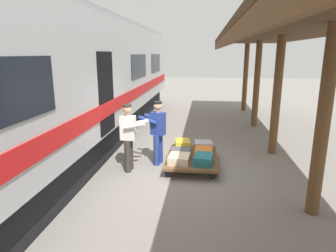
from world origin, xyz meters
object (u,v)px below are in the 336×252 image
(suitcase_yellow_case, at_px, (182,145))
(suitcase_orange_carryall, at_px, (203,153))
(porter_by_door, at_px, (129,135))
(suitcase_gray_aluminum, at_px, (204,146))
(suitcase_slate_roller, at_px, (181,152))
(suitcase_cream_canvas, at_px, (179,159))
(luggage_cart, at_px, (192,157))
(porter_in_overalls, at_px, (157,131))
(train_car, at_px, (49,88))
(suitcase_teal_softside, at_px, (203,159))

(suitcase_yellow_case, bearing_deg, suitcase_orange_carryall, 137.92)
(porter_by_door, bearing_deg, suitcase_gray_aluminum, -151.10)
(suitcase_slate_roller, xyz_separation_m, porter_by_door, (1.26, 0.49, 0.56))
(suitcase_yellow_case, relative_size, suitcase_slate_roller, 1.01)
(suitcase_orange_carryall, bearing_deg, porter_by_door, 14.83)
(suitcase_cream_canvas, distance_m, suitcase_slate_roller, 0.53)
(luggage_cart, bearing_deg, porter_in_overalls, -4.02)
(train_car, distance_m, suitcase_cream_canvas, 3.73)
(suitcase_cream_canvas, height_order, porter_by_door, porter_by_door)
(suitcase_cream_canvas, relative_size, suitcase_orange_carryall, 0.91)
(porter_in_overalls, height_order, porter_by_door, same)
(suitcase_yellow_case, distance_m, suitcase_teal_softside, 1.21)
(suitcase_gray_aluminum, bearing_deg, suitcase_teal_softside, 90.00)
(suitcase_orange_carryall, bearing_deg, suitcase_teal_softside, 90.00)
(suitcase_slate_roller, bearing_deg, train_car, 6.09)
(suitcase_cream_canvas, relative_size, porter_by_door, 0.33)
(train_car, relative_size, suitcase_teal_softside, 36.31)
(suitcase_teal_softside, bearing_deg, porter_in_overalls, -25.99)
(suitcase_cream_canvas, xyz_separation_m, porter_by_door, (1.26, -0.04, 0.54))
(luggage_cart, relative_size, porter_by_door, 1.13)
(suitcase_teal_softside, bearing_deg, suitcase_gray_aluminum, -90.00)
(train_car, xyz_separation_m, suitcase_orange_carryall, (-3.92, -0.36, -1.68))
(suitcase_orange_carryall, distance_m, suitcase_teal_softside, 0.53)
(suitcase_gray_aluminum, bearing_deg, porter_in_overalls, 20.85)
(train_car, xyz_separation_m, suitcase_cream_canvas, (-3.33, 0.18, -1.68))
(suitcase_slate_roller, height_order, porter_in_overalls, porter_in_overalls)
(train_car, distance_m, suitcase_slate_roller, 3.75)
(suitcase_yellow_case, xyz_separation_m, suitcase_slate_roller, (0.00, 0.53, -0.05))
(suitcase_cream_canvas, bearing_deg, train_car, -3.01)
(suitcase_yellow_case, bearing_deg, suitcase_teal_softside, 118.98)
(suitcase_cream_canvas, bearing_deg, suitcase_teal_softside, 180.00)
(luggage_cart, relative_size, suitcase_teal_softside, 3.28)
(luggage_cart, relative_size, suitcase_orange_carryall, 3.14)
(suitcase_cream_canvas, bearing_deg, suitcase_slate_roller, -90.00)
(suitcase_slate_roller, xyz_separation_m, porter_in_overalls, (0.63, -0.07, 0.56))
(suitcase_yellow_case, distance_m, porter_in_overalls, 0.94)
(suitcase_teal_softside, bearing_deg, porter_by_door, -1.30)
(suitcase_yellow_case, bearing_deg, suitcase_gray_aluminum, 180.00)
(suitcase_gray_aluminum, relative_size, suitcase_yellow_case, 0.87)
(suitcase_orange_carryall, xyz_separation_m, porter_in_overalls, (1.22, -0.07, 0.54))
(suitcase_teal_softside, bearing_deg, train_car, -2.56)
(luggage_cart, distance_m, suitcase_slate_roller, 0.32)
(porter_in_overalls, bearing_deg, suitcase_teal_softside, 154.01)
(suitcase_yellow_case, xyz_separation_m, porter_by_door, (1.26, 1.02, 0.51))
(suitcase_gray_aluminum, height_order, porter_by_door, porter_by_door)
(suitcase_slate_roller, bearing_deg, suitcase_gray_aluminum, -137.92)
(suitcase_gray_aluminum, bearing_deg, suitcase_yellow_case, 0.00)
(luggage_cart, height_order, suitcase_cream_canvas, suitcase_cream_canvas)
(train_car, height_order, suitcase_slate_roller, train_car)
(suitcase_cream_canvas, xyz_separation_m, suitcase_teal_softside, (-0.59, 0.00, 0.01))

